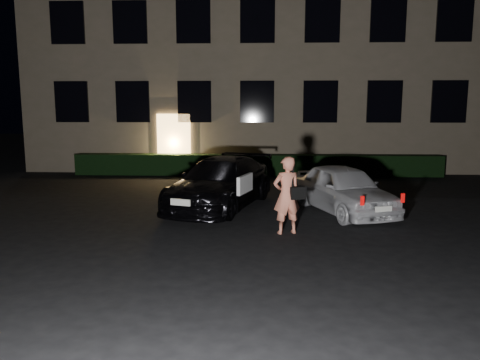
{
  "coord_description": "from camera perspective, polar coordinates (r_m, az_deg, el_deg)",
  "views": [
    {
      "loc": [
        0.16,
        -8.65,
        2.77
      ],
      "look_at": [
        -0.31,
        2.0,
        1.11
      ],
      "focal_mm": 35.0,
      "sensor_mm": 36.0,
      "label": 1
    }
  ],
  "objects": [
    {
      "name": "man",
      "position": [
        10.33,
        5.75,
        -1.85
      ],
      "size": [
        0.8,
        0.59,
        1.72
      ],
      "rotation": [
        0.0,
        0.0,
        3.47
      ],
      "color": "#D8795E",
      "rests_on": "ground"
    },
    {
      "name": "building",
      "position": [
        23.86,
        2.21,
        16.62
      ],
      "size": [
        20.0,
        8.11,
        12.0
      ],
      "color": "#6D624E",
      "rests_on": "ground"
    },
    {
      "name": "sedan",
      "position": [
        13.09,
        -2.37,
        -0.34
      ],
      "size": [
        3.24,
        5.07,
        1.37
      ],
      "rotation": [
        0.0,
        0.0,
        -0.31
      ],
      "color": "black",
      "rests_on": "ground"
    },
    {
      "name": "ground",
      "position": [
        9.08,
        1.4,
        -8.93
      ],
      "size": [
        80.0,
        80.0,
        0.0
      ],
      "primitive_type": "plane",
      "color": "black",
      "rests_on": "ground"
    },
    {
      "name": "hatch",
      "position": [
        12.66,
        12.5,
        -1.07
      ],
      "size": [
        2.68,
        4.04,
        1.28
      ],
      "rotation": [
        0.0,
        0.0,
        0.34
      ],
      "color": "silver",
      "rests_on": "ground"
    },
    {
      "name": "hedge",
      "position": [
        19.29,
        2.04,
        1.86
      ],
      "size": [
        15.0,
        0.7,
        0.85
      ],
      "primitive_type": "cube",
      "color": "black",
      "rests_on": "ground"
    }
  ]
}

